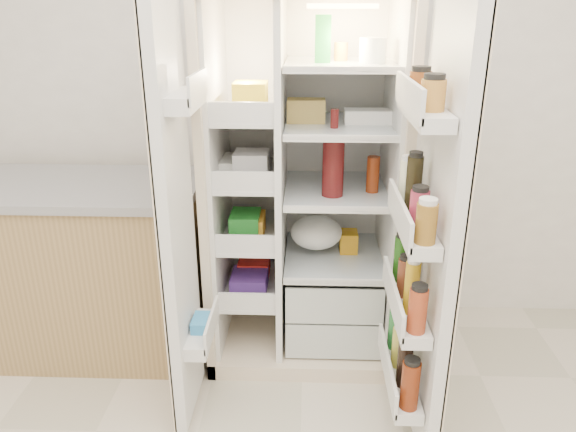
{
  "coord_description": "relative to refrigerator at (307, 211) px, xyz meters",
  "views": [
    {
      "loc": [
        0.01,
        -0.94,
        1.73
      ],
      "look_at": [
        -0.07,
        1.25,
        0.87
      ],
      "focal_mm": 34.0,
      "sensor_mm": 36.0,
      "label": 1
    }
  ],
  "objects": [
    {
      "name": "kitchen_counter",
      "position": [
        -1.15,
        -0.1,
        -0.29
      ],
      "size": [
        1.25,
        0.67,
        0.91
      ],
      "color": "#9F7F4F",
      "rests_on": "floor"
    },
    {
      "name": "freezer_door",
      "position": [
        -0.51,
        -0.6,
        0.15
      ],
      "size": [
        0.15,
        0.4,
        1.72
      ],
      "color": "silver",
      "rests_on": "floor"
    },
    {
      "name": "fridge_door",
      "position": [
        0.47,
        -0.7,
        0.13
      ],
      "size": [
        0.17,
        0.58,
        1.72
      ],
      "color": "silver",
      "rests_on": "floor"
    },
    {
      "name": "refrigerator",
      "position": [
        0.0,
        0.0,
        0.0
      ],
      "size": [
        0.92,
        0.7,
        1.8
      ],
      "color": "beige",
      "rests_on": "floor"
    },
    {
      "name": "wall_back",
      "position": [
        -0.01,
        0.35,
        0.61
      ],
      "size": [
        4.0,
        0.02,
        2.7
      ],
      "primitive_type": "cube",
      "color": "white",
      "rests_on": "floor"
    }
  ]
}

